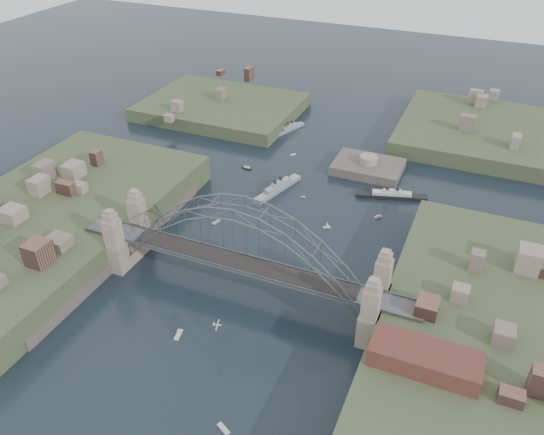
{
  "coord_description": "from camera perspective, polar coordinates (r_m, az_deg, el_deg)",
  "views": [
    {
      "loc": [
        45.4,
        -88.15,
        86.07
      ],
      "look_at": [
        0.0,
        18.0,
        10.0
      ],
      "focal_mm": 36.05,
      "sensor_mm": 36.0,
      "label": 1
    }
  ],
  "objects": [
    {
      "name": "naval_cruiser_near",
      "position": [
        168.82,
        0.61,
        3.1
      ],
      "size": [
        8.16,
        20.17,
        6.06
      ],
      "color": "#959B9E",
      "rests_on": "ground"
    },
    {
      "name": "small_boat_g",
      "position": [
        105.79,
        -5.09,
        -21.13
      ],
      "size": [
        3.01,
        2.18,
        0.45
      ],
      "color": "beige",
      "rests_on": "ground"
    },
    {
      "name": "ocean_liner",
      "position": [
        169.14,
        12.37,
        2.26
      ],
      "size": [
        21.15,
        8.68,
        5.2
      ],
      "color": "black",
      "rests_on": "ground"
    },
    {
      "name": "ground",
      "position": [
        131.3,
        -3.12,
        -7.64
      ],
      "size": [
        500.0,
        500.0,
        0.0
      ],
      "primitive_type": "plane",
      "color": "black",
      "rests_on": "ground"
    },
    {
      "name": "shore_east",
      "position": [
        122.42,
        22.52,
        -13.33
      ],
      "size": [
        50.5,
        90.0,
        12.0
      ],
      "color": "#3D4A2C",
      "rests_on": "ground"
    },
    {
      "name": "wharf_shed",
      "position": [
        106.24,
        15.69,
        -14.0
      ],
      "size": [
        20.0,
        8.0,
        4.0
      ],
      "primitive_type": "cube",
      "color": "#592D26",
      "rests_on": "shore_east"
    },
    {
      "name": "aeroplane",
      "position": [
        113.13,
        -5.82,
        -11.09
      ],
      "size": [
        1.74,
        3.05,
        0.45
      ],
      "color": "silver"
    },
    {
      "name": "shore_west",
      "position": [
        159.36,
        -22.04,
        -1.23
      ],
      "size": [
        50.5,
        90.0,
        12.0
      ],
      "color": "#3D4A2C",
      "rests_on": "ground"
    },
    {
      "name": "small_boat_e",
      "position": [
        181.84,
        -2.65,
        5.19
      ],
      "size": [
        3.53,
        1.65,
        1.43
      ],
      "color": "beige",
      "rests_on": "ground"
    },
    {
      "name": "small_boat_h",
      "position": [
        190.72,
        2.19,
        6.58
      ],
      "size": [
        1.89,
        2.02,
        0.45
      ],
      "color": "beige",
      "rests_on": "ground"
    },
    {
      "name": "small_boat_i",
      "position": [
        136.98,
        12.91,
        -6.49
      ],
      "size": [
        2.19,
        2.78,
        0.45
      ],
      "color": "beige",
      "rests_on": "ground"
    },
    {
      "name": "headland_nw",
      "position": [
        225.71,
        -5.25,
        10.96
      ],
      "size": [
        60.0,
        45.0,
        9.0
      ],
      "primitive_type": "cube",
      "color": "#3D4A2C",
      "rests_on": "ground"
    },
    {
      "name": "headland_ne",
      "position": [
        215.79,
        22.58,
        7.46
      ],
      "size": [
        70.0,
        55.0,
        9.5
      ],
      "primitive_type": "cube",
      "color": "#3D4A2C",
      "rests_on": "ground"
    },
    {
      "name": "fort_island",
      "position": [
        183.29,
        9.92,
        4.72
      ],
      "size": [
        22.0,
        16.0,
        9.4
      ],
      "color": "#4E443E",
      "rests_on": "ground"
    },
    {
      "name": "naval_cruiser_far",
      "position": [
        209.07,
        1.87,
        9.28
      ],
      "size": [
        6.98,
        14.14,
        4.85
      ],
      "color": "#959B9E",
      "rests_on": "ground"
    },
    {
      "name": "bridge",
      "position": [
        123.57,
        -3.29,
        -3.32
      ],
      "size": [
        84.0,
        13.8,
        24.6
      ],
      "color": "#515254",
      "rests_on": "ground"
    },
    {
      "name": "small_boat_d",
      "position": [
        159.17,
        11.03,
        0.07
      ],
      "size": [
        2.24,
        2.07,
        1.43
      ],
      "color": "beige",
      "rests_on": "ground"
    },
    {
      "name": "small_boat_b",
      "position": [
        152.29,
        5.77,
        -0.8
      ],
      "size": [
        2.06,
        1.42,
        2.38
      ],
      "color": "beige",
      "rests_on": "ground"
    },
    {
      "name": "small_boat_a",
      "position": [
        154.91,
        -5.86,
        -0.5
      ],
      "size": [
        1.75,
        2.98,
        0.45
      ],
      "color": "beige",
      "rests_on": "ground"
    },
    {
      "name": "small_boat_c",
      "position": [
        121.66,
        -9.77,
        -11.8
      ],
      "size": [
        1.61,
        3.28,
        2.38
      ],
      "color": "beige",
      "rests_on": "ground"
    },
    {
      "name": "small_boat_f",
      "position": [
        165.97,
        3.28,
        2.14
      ],
      "size": [
        1.5,
        0.71,
        0.45
      ],
      "color": "beige",
      "rests_on": "ground"
    }
  ]
}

